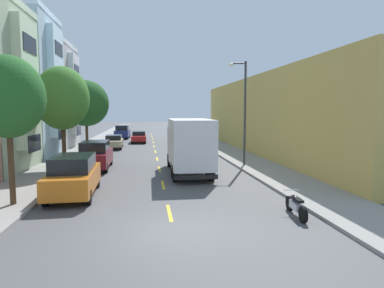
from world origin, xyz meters
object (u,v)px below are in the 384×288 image
Objects in this scene: parked_hatchback_silver at (177,130)px; parked_suv_black at (188,135)px; street_tree_nearest at (8,97)px; parked_motorcycle at (296,206)px; parked_suv_orange at (74,175)px; parked_sedan_champagne at (114,141)px; street_tree_second at (62,98)px; street_tree_third at (86,103)px; parked_suv_sky at (198,141)px; moving_red_sedan at (139,137)px; parked_suv_navy at (122,132)px; street_lamp at (243,106)px; parked_suv_burgundy at (95,155)px; parked_hatchback_teal at (183,134)px; delivery_box_truck at (189,144)px.

parked_suv_black is at bearing -89.89° from parked_hatchback_silver.
parked_motorcycle is (11.15, -2.74, -4.15)m from street_tree_nearest.
parked_sedan_champagne is at bearing 90.18° from parked_suv_orange.
street_tree_second is at bearing 106.25° from parked_suv_orange.
street_tree_second reaches higher than street_tree_nearest.
street_tree_third is 1.39× the size of parked_suv_sky.
moving_red_sedan is at bearing 122.44° from parked_suv_sky.
street_tree_nearest is 8.87m from street_tree_second.
parked_suv_sky is at bearing -62.11° from parked_suv_navy.
parked_suv_sky is (-1.67, 10.18, -3.37)m from street_lamp.
parked_motorcycle is (0.51, -29.04, -0.58)m from parked_suv_black.
street_tree_third is at bearing 97.49° from parked_suv_orange.
street_tree_third is at bearing -113.60° from moving_red_sedan.
parked_suv_burgundy is 1.07× the size of moving_red_sedan.
street_tree_third is 1.38× the size of parked_suv_navy.
parked_sedan_champagne is at bearing 127.59° from street_lamp.
parked_suv_navy is 1.01× the size of parked_suv_burgundy.
moving_red_sedan is (2.58, 19.23, -0.24)m from parked_suv_burgundy.
parked_hatchback_teal is (0.04, 5.94, -0.23)m from parked_suv_black.
parked_hatchback_silver is at bearing 71.99° from street_tree_second.
parked_suv_sky is (10.68, 0.96, -3.73)m from street_tree_third.
moving_red_sedan is (-7.76, 19.76, -3.61)m from street_lamp.
street_lamp is at bearing 34.54° from street_tree_nearest.
parked_motorcycle is at bearing -76.46° from parked_suv_navy.
street_tree_second is (-0.00, 8.87, 0.28)m from street_tree_nearest.
street_lamp is 1.51× the size of parked_suv_navy.
delivery_box_truck is at bearing -96.96° from parked_suv_black.
street_tree_second reaches higher than parked_suv_sky.
parked_suv_black is 5.94m from parked_hatchback_teal.
street_lamp reaches higher than street_tree_third.
parked_hatchback_teal is at bearing 71.68° from street_tree_nearest.
street_tree_third is 15.43m from street_lamp.
parked_suv_burgundy is 7.45m from parked_suv_orange.
parked_suv_sky is at bearing 5.12° from street_tree_third.
street_tree_second is at bearing -94.56° from parked_suv_navy.
parked_sedan_champagne is (-6.14, 15.59, -1.21)m from delivery_box_truck.
street_tree_nearest is at bearing -145.46° from street_lamp.
parked_suv_black reaches higher than parked_hatchback_silver.
parked_suv_orange reaches higher than parked_sedan_champagne.
parked_sedan_champagne is 1.12× the size of parked_hatchback_teal.
delivery_box_truck is 1.76× the size of parked_hatchback_silver.
street_tree_third reaches higher than delivery_box_truck.
street_lamp is at bearing 34.09° from parked_suv_orange.
parked_motorcycle is at bearing -96.12° from street_lamp.
parked_suv_orange is (0.10, -7.45, 0.00)m from parked_suv_burgundy.
street_tree_second is 1.41× the size of parked_suv_navy.
street_tree_second reaches higher than parked_suv_burgundy.
street_tree_nearest is 1.51× the size of parked_hatchback_teal.
parked_hatchback_teal is at bearing 74.42° from parked_suv_orange.
parked_suv_navy is 9.01m from parked_hatchback_teal.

